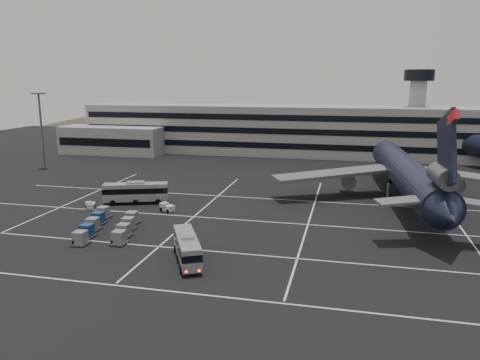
# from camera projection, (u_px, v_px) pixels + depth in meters

# --- Properties ---
(ground) EXTENTS (260.00, 260.00, 0.00)m
(ground) POSITION_uv_depth(u_px,v_px,m) (224.00, 227.00, 68.91)
(ground) COLOR black
(ground) RESTS_ON ground
(lane_markings) EXTENTS (90.00, 55.62, 0.01)m
(lane_markings) POSITION_uv_depth(u_px,v_px,m) (231.00, 226.00, 69.38)
(lane_markings) COLOR silver
(lane_markings) RESTS_ON ground
(terminal) EXTENTS (125.00, 26.00, 24.00)m
(terminal) POSITION_uv_depth(u_px,v_px,m) (278.00, 130.00, 135.82)
(terminal) COLOR gray
(terminal) RESTS_ON ground
(hills) EXTENTS (352.00, 180.00, 44.00)m
(hills) POSITION_uv_depth(u_px,v_px,m) (350.00, 149.00, 229.16)
(hills) COLOR #38332B
(hills) RESTS_ON ground
(lightpole_left) EXTENTS (2.40, 2.40, 18.28)m
(lightpole_left) POSITION_uv_depth(u_px,v_px,m) (41.00, 120.00, 112.11)
(lightpole_left) COLOR slate
(lightpole_left) RESTS_ON ground
(trijet_main) EXTENTS (47.30, 57.69, 18.08)m
(trijet_main) POSITION_uv_depth(u_px,v_px,m) (407.00, 174.00, 81.33)
(trijet_main) COLOR black
(trijet_main) RESTS_ON ground
(bus_near) EXTENTS (6.44, 9.81, 3.47)m
(bus_near) POSITION_uv_depth(u_px,v_px,m) (187.00, 246.00, 55.39)
(bus_near) COLOR gray
(bus_near) RESTS_ON ground
(bus_far) EXTENTS (11.32, 6.12, 3.92)m
(bus_far) POSITION_uv_depth(u_px,v_px,m) (136.00, 191.00, 81.69)
(bus_far) COLOR gray
(bus_far) RESTS_ON ground
(tug_a) EXTENTS (1.82, 2.27, 1.28)m
(tug_a) POSITION_uv_depth(u_px,v_px,m) (91.00, 205.00, 78.61)
(tug_a) COLOR silver
(tug_a) RESTS_ON ground
(tug_b) EXTENTS (2.77, 2.43, 1.54)m
(tug_b) POSITION_uv_depth(u_px,v_px,m) (168.00, 207.00, 76.91)
(tug_b) COLOR silver
(tug_b) RESTS_ON ground
(uld_cluster) EXTENTS (10.48, 14.26, 1.86)m
(uld_cluster) POSITION_uv_depth(u_px,v_px,m) (107.00, 226.00, 66.56)
(uld_cluster) COLOR #2D2D30
(uld_cluster) RESTS_ON ground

